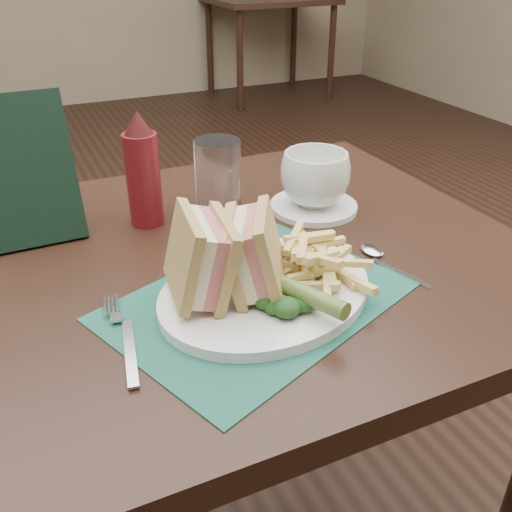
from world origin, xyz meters
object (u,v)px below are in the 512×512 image
Objects in this scene: sandwich_half_a at (183,259)px; check_presenter at (27,171)px; sandwich_half_b at (237,252)px; saucer at (313,206)px; table_bg_right at (269,48)px; plate at (266,291)px; coffee_cup at (315,179)px; table_main at (230,432)px; drinking_glass at (218,179)px; ketchup_bottle at (142,169)px; placemat at (258,301)px.

sandwich_half_a is 0.32m from check_presenter.
sandwich_half_b reaches higher than saucer.
plate is at bearing -115.90° from table_bg_right.
coffee_cup is at bearing -114.71° from table_bg_right.
table_main is at bearing -158.24° from saucer.
plate is at bearing -52.08° from check_presenter.
drinking_glass is 0.12m from ketchup_bottle.
check_presenter reaches higher than table_main.
sandwich_half_a is (-1.92, -3.73, 0.45)m from table_bg_right.
drinking_glass is 0.29m from check_presenter.
check_presenter is at bearing 154.39° from sandwich_half_b.
table_bg_right is at bearing 63.20° from table_main.
saucer is 0.05m from coffee_cup.
sandwich_half_a is at bearing 167.03° from placemat.
ketchup_bottle is (-1.90, -3.47, 0.47)m from table_bg_right.
table_bg_right is 7.92× the size of sandwich_half_a.
sandwich_half_a is 0.87× the size of drinking_glass.
saucer is 0.67× the size of check_presenter.
plate is (0.00, -0.14, 0.38)m from table_main.
table_bg_right is at bearing 44.35° from plate.
saucer reaches higher than table_main.
drinking_glass reaches higher than saucer.
sandwich_half_b is at bearing 148.06° from placemat.
placemat is 0.31m from coffee_cup.
saucer is at bearing -114.71° from table_bg_right.
sandwich_half_b is 0.48× the size of check_presenter.
coffee_cup is at bearing -13.86° from ketchup_bottle.
placemat reaches higher than table_main.
ketchup_bottle is (-0.12, 0.02, 0.03)m from drinking_glass.
coffee_cup is at bearing -12.63° from check_presenter.
plate is 2.00× the size of saucer.
table_main is 0.44m from saucer.
saucer is at bearing 46.53° from placemat.
plate reaches higher than table_bg_right.
check_presenter is at bearing 168.62° from saucer.
ketchup_bottle reaches higher than saucer.
table_main is at bearing -108.45° from drinking_glass.
sandwich_half_a is at bearing -146.25° from coffee_cup.
table_main is 4.00× the size of check_presenter.
table_main is at bearing -158.24° from coffee_cup.
check_presenter is at bearing 145.35° from table_main.
table_main is 6.92× the size of drinking_glass.
plate is 1.61× the size of ketchup_bottle.
sandwich_half_b is (-0.04, 0.01, 0.06)m from plate.
drinking_glass is at bearing 163.56° from saucer.
sandwich_half_b is 0.73× the size of saucer.
plate is 0.12m from sandwich_half_a.
check_presenter is (-2.07, -3.44, 0.48)m from table_bg_right.
placemat is 0.28m from drinking_glass.
drinking_glass is (-1.78, -3.49, 0.44)m from table_bg_right.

